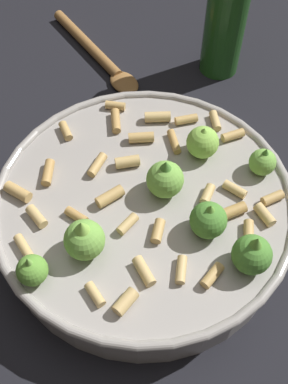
% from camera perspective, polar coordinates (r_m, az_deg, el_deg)
% --- Properties ---
extents(ground_plane, '(2.40, 2.40, 0.00)m').
position_cam_1_polar(ground_plane, '(0.54, 0.00, -4.02)').
color(ground_plane, black).
extents(cooking_pan, '(0.33, 0.33, 0.11)m').
position_cam_1_polar(cooking_pan, '(0.51, 0.18, -2.10)').
color(cooking_pan, '#9E9993').
rests_on(cooking_pan, ground).
extents(olive_oil_bottle, '(0.06, 0.06, 0.24)m').
position_cam_1_polar(olive_oil_bottle, '(0.68, 10.25, 21.42)').
color(olive_oil_bottle, '#1E4C19').
rests_on(olive_oil_bottle, ground).
extents(wooden_spoon, '(0.21, 0.14, 0.02)m').
position_cam_1_polar(wooden_spoon, '(0.74, -5.65, 16.37)').
color(wooden_spoon, olive).
rests_on(wooden_spoon, ground).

